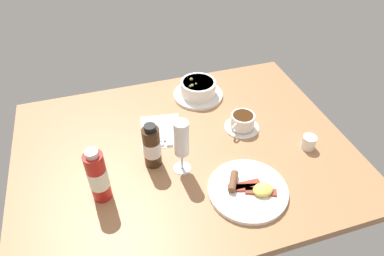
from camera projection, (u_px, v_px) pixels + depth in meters
ground_plane at (184, 152)px, 115.95cm from camera, size 110.00×84.00×3.00cm
porridge_bowl at (198, 89)px, 135.11cm from camera, size 19.46×19.46×7.55cm
cutlery_setting at (161, 131)px, 121.06cm from camera, size 16.40×19.43×0.90cm
coffee_cup at (242, 122)px, 120.99cm from camera, size 12.29×12.29×5.74cm
creamer_jug at (308, 142)px, 113.84cm from camera, size 5.51×4.58×5.22cm
wine_glass at (182, 141)px, 100.51cm from camera, size 5.62×5.62×18.80cm
sauce_bottle_red at (98, 177)px, 94.63cm from camera, size 5.56×5.56×18.26cm
sauce_bottle_brown at (152, 147)px, 105.27cm from camera, size 5.51×5.51×15.76cm
breakfast_plate at (248, 190)px, 100.75cm from camera, size 23.51×23.51×3.70cm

